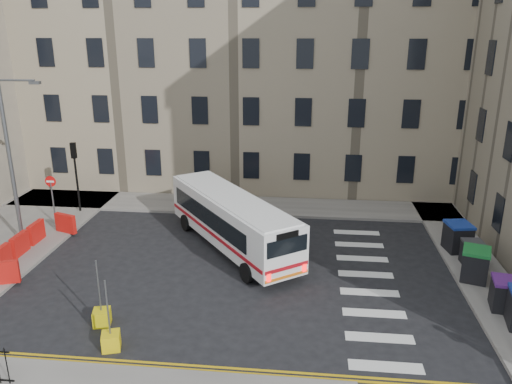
% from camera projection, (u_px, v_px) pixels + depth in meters
% --- Properties ---
extents(ground, '(120.00, 120.00, 0.00)m').
position_uv_depth(ground, '(275.00, 274.00, 22.17)').
color(ground, black).
rests_on(ground, ground).
extents(pavement_north, '(36.00, 3.20, 0.15)m').
position_uv_depth(pavement_north, '(188.00, 204.00, 30.87)').
color(pavement_north, slate).
rests_on(pavement_north, ground).
extents(pavement_east, '(2.40, 26.00, 0.15)m').
position_uv_depth(pavement_east, '(459.00, 245.00, 25.02)').
color(pavement_east, slate).
rests_on(pavement_east, ground).
extents(terrace_north, '(38.30, 10.80, 17.20)m').
position_uv_depth(terrace_north, '(192.00, 55.00, 34.82)').
color(terrace_north, gray).
rests_on(terrace_north, ground).
extents(traffic_light_nw, '(0.28, 0.22, 4.10)m').
position_uv_depth(traffic_light_nw, '(75.00, 166.00, 28.62)').
color(traffic_light_nw, black).
rests_on(traffic_light_nw, pavement_west).
extents(streetlamp, '(0.50, 0.22, 8.14)m').
position_uv_depth(streetlamp, '(10.00, 161.00, 24.01)').
color(streetlamp, '#595B5E').
rests_on(streetlamp, pavement_west).
extents(no_entry_north, '(0.60, 0.08, 3.00)m').
position_uv_depth(no_entry_north, '(52.00, 190.00, 27.03)').
color(no_entry_north, '#595B5E').
rests_on(no_entry_north, pavement_west).
extents(roadworks_barriers, '(1.66, 6.26, 1.00)m').
position_uv_depth(roadworks_barriers, '(27.00, 245.00, 23.63)').
color(roadworks_barriers, red).
rests_on(roadworks_barriers, pavement_west).
extents(bus, '(7.54, 9.13, 2.65)m').
position_uv_depth(bus, '(232.00, 219.00, 24.37)').
color(bus, white).
rests_on(bus, ground).
extents(wheelie_bin_b, '(1.14, 1.26, 1.22)m').
position_uv_depth(wheelie_bin_b, '(505.00, 294.00, 19.00)').
color(wheelie_bin_b, black).
rests_on(wheelie_bin_b, pavement_east).
extents(wheelie_bin_c, '(1.44, 1.54, 1.39)m').
position_uv_depth(wheelie_bin_c, '(475.00, 264.00, 21.23)').
color(wheelie_bin_c, black).
rests_on(wheelie_bin_c, pavement_east).
extents(wheelie_bin_d, '(0.93, 1.06, 1.12)m').
position_uv_depth(wheelie_bin_d, '(473.00, 253.00, 22.58)').
color(wheelie_bin_d, black).
rests_on(wheelie_bin_d, pavement_east).
extents(wheelie_bin_e, '(1.30, 1.43, 1.39)m').
position_uv_depth(wheelie_bin_e, '(458.00, 237.00, 24.02)').
color(wheelie_bin_e, black).
rests_on(wheelie_bin_e, pavement_east).
extents(bollard_yellow, '(0.73, 0.73, 0.60)m').
position_uv_depth(bollard_yellow, '(102.00, 317.00, 18.32)').
color(bollard_yellow, '#D2BF0B').
rests_on(bollard_yellow, ground).
extents(bollard_chevron, '(0.75, 0.75, 0.60)m').
position_uv_depth(bollard_chevron, '(111.00, 341.00, 16.93)').
color(bollard_chevron, '#DABE0C').
rests_on(bollard_chevron, ground).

